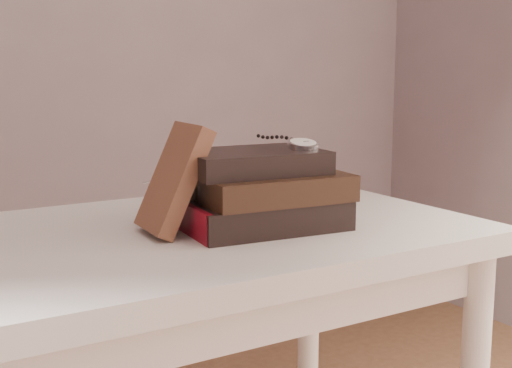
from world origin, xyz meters
TOP-DOWN VIEW (x-y plane):
  - table at (0.00, 0.35)m, footprint 1.00×0.60m
  - book_stack at (0.13, 0.29)m, footprint 0.28×0.21m
  - journal at (-0.02, 0.33)m, footprint 0.11×0.12m
  - pocket_watch at (0.19, 0.27)m, footprint 0.06×0.16m
  - eyeglasses at (0.04, 0.39)m, footprint 0.12×0.14m

SIDE VIEW (x-z plane):
  - table at x=0.00m, z-range 0.28..1.03m
  - book_stack at x=0.13m, z-range 0.75..0.88m
  - eyeglasses at x=0.04m, z-range 0.80..0.85m
  - journal at x=-0.02m, z-range 0.75..0.93m
  - pocket_watch at x=0.19m, z-range 0.88..0.90m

